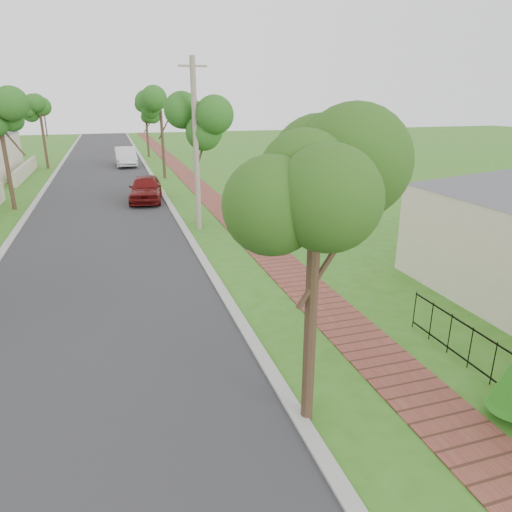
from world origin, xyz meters
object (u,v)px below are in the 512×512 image
parked_car_white (126,157)px  near_tree (316,205)px  utility_pole (196,146)px  parked_car_red (146,189)px

parked_car_white → near_tree: near_tree is taller
near_tree → utility_pole: (0.52, 13.58, -0.35)m
utility_pole → near_tree: bearing=-92.2°
near_tree → parked_car_red: bearing=93.6°
parked_car_red → utility_pole: 7.73m
parked_car_red → utility_pole: bearing=-67.7°
parked_car_white → utility_pole: size_ratio=0.67×
parked_car_red → near_tree: near_tree is taller
parked_car_white → utility_pole: utility_pole is taller
parked_car_red → parked_car_white: 15.63m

